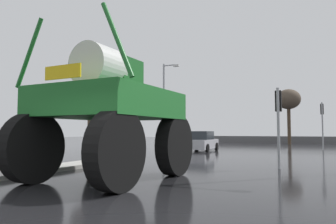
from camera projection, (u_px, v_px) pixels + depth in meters
ground_plane at (235, 153)px, 22.14m from camera, size 120.00×120.00×0.00m
median_island at (28, 172)px, 11.08m from camera, size 1.35×11.51×0.15m
oversize_sprayer at (110, 113)px, 9.88m from camera, size 4.09×5.46×4.73m
sedan_ahead at (201, 142)px, 24.51m from camera, size 1.98×4.15×1.52m
traffic_signal_near_left at (99, 103)px, 16.56m from camera, size 0.24×0.54×4.08m
traffic_signal_near_right at (278, 110)px, 12.81m from camera, size 0.24×0.54×3.24m
traffic_signal_far_left at (322, 115)px, 25.35m from camera, size 0.24×0.55×3.83m
streetlight_far_left at (165, 101)px, 27.76m from camera, size 1.54×0.24×7.48m
bare_tree_left at (91, 88)px, 22.79m from camera, size 2.63×2.63×5.87m
bare_tree_far_center at (288, 100)px, 37.12m from camera, size 2.77×2.77×6.49m
roadside_barrier at (271, 140)px, 41.10m from camera, size 25.99×0.24×0.90m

